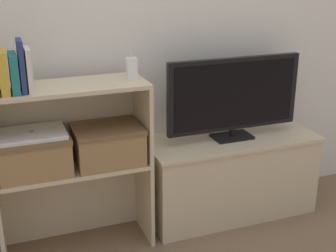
% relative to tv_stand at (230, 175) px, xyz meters
% --- Properties ---
extents(ground_plane, '(16.00, 16.00, 0.00)m').
position_rel_tv_stand_xyz_m(ground_plane, '(-0.40, -0.19, -0.24)').
color(ground_plane, brown).
extents(wall_back, '(10.00, 0.05, 2.40)m').
position_rel_tv_stand_xyz_m(wall_back, '(-0.40, 0.22, 0.96)').
color(wall_back, silver).
rests_on(wall_back, ground_plane).
extents(tv_stand, '(0.99, 0.39, 0.48)m').
position_rel_tv_stand_xyz_m(tv_stand, '(0.00, 0.00, 0.00)').
color(tv_stand, '#CCB793').
rests_on(tv_stand, ground_plane).
extents(tv, '(0.78, 0.14, 0.46)m').
position_rel_tv_stand_xyz_m(tv, '(0.00, -0.00, 0.49)').
color(tv, black).
rests_on(tv, tv_stand).
extents(bookshelf_lower_tier, '(0.76, 0.30, 0.47)m').
position_rel_tv_stand_xyz_m(bookshelf_lower_tier, '(-0.91, 0.02, 0.05)').
color(bookshelf_lower_tier, '#CCB793').
rests_on(bookshelf_lower_tier, ground_plane).
extents(bookshelf_upper_tier, '(0.76, 0.30, 0.41)m').
position_rel_tv_stand_xyz_m(bookshelf_upper_tier, '(-0.91, 0.02, 0.49)').
color(bookshelf_upper_tier, '#CCB793').
rests_on(bookshelf_upper_tier, bookshelf_lower_tier).
extents(book_mustard, '(0.04, 0.16, 0.19)m').
position_rel_tv_stand_xyz_m(book_mustard, '(-1.18, -0.08, 0.74)').
color(book_mustard, gold).
rests_on(book_mustard, bookshelf_upper_tier).
extents(book_teal, '(0.03, 0.15, 0.17)m').
position_rel_tv_stand_xyz_m(book_teal, '(-1.14, -0.08, 0.73)').
color(book_teal, '#1E7075').
rests_on(book_teal, bookshelf_upper_tier).
extents(book_navy, '(0.02, 0.14, 0.23)m').
position_rel_tv_stand_xyz_m(book_navy, '(-1.10, -0.08, 0.76)').
color(book_navy, navy).
rests_on(book_navy, bookshelf_upper_tier).
extents(book_ivory, '(0.02, 0.14, 0.19)m').
position_rel_tv_stand_xyz_m(book_ivory, '(-1.08, -0.08, 0.74)').
color(book_ivory, silver).
rests_on(book_ivory, bookshelf_upper_tier).
extents(baby_monitor, '(0.05, 0.03, 0.14)m').
position_rel_tv_stand_xyz_m(baby_monitor, '(-0.59, -0.04, 0.69)').
color(baby_monitor, white).
rests_on(baby_monitor, bookshelf_upper_tier).
extents(storage_basket_left, '(0.34, 0.27, 0.19)m').
position_rel_tv_stand_xyz_m(storage_basket_left, '(-1.09, -0.05, 0.33)').
color(storage_basket_left, '#937047').
rests_on(storage_basket_left, bookshelf_lower_tier).
extents(storage_basket_right, '(0.34, 0.27, 0.19)m').
position_rel_tv_stand_xyz_m(storage_basket_right, '(-0.73, -0.05, 0.33)').
color(storage_basket_right, '#937047').
rests_on(storage_basket_right, bookshelf_lower_tier).
extents(laptop, '(0.31, 0.23, 0.02)m').
position_rel_tv_stand_xyz_m(laptop, '(-1.09, -0.05, 0.43)').
color(laptop, white).
rests_on(laptop, storage_basket_left).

